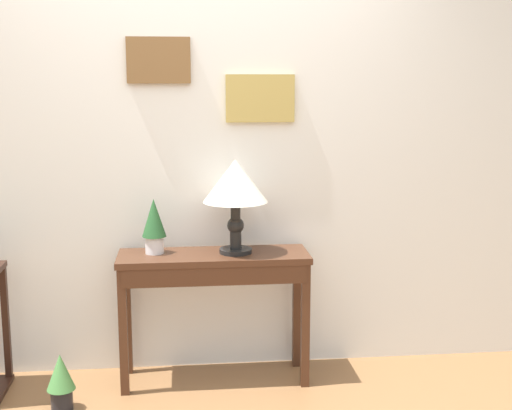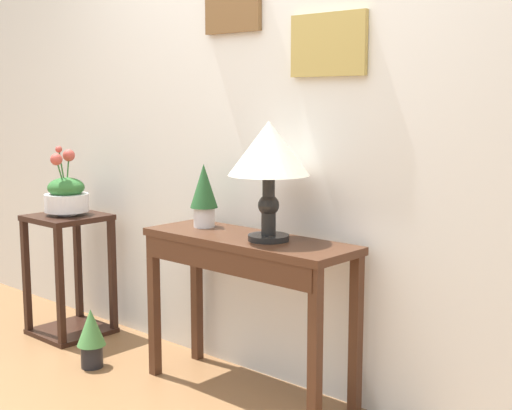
# 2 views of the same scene
# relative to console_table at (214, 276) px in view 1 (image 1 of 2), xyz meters

# --- Properties ---
(back_wall_with_art) EXTENTS (9.00, 0.13, 2.80)m
(back_wall_with_art) POSITION_rel_console_table_xyz_m (-0.10, 0.29, 0.79)
(back_wall_with_art) COLOR silver
(back_wall_with_art) RESTS_ON ground
(console_table) EXTENTS (1.05, 0.35, 0.74)m
(console_table) POSITION_rel_console_table_xyz_m (0.00, 0.00, 0.00)
(console_table) COLOR #472819
(console_table) RESTS_ON ground
(table_lamp) EXTENTS (0.35, 0.35, 0.52)m
(table_lamp) POSITION_rel_console_table_xyz_m (0.12, 0.02, 0.50)
(table_lamp) COLOR black
(table_lamp) RESTS_ON console_table
(potted_plant_on_console) EXTENTS (0.13, 0.13, 0.30)m
(potted_plant_on_console) POSITION_rel_console_table_xyz_m (-0.32, 0.06, 0.29)
(potted_plant_on_console) COLOR silver
(potted_plant_on_console) RESTS_ON console_table
(potted_plant_floor) EXTENTS (0.14, 0.14, 0.31)m
(potted_plant_floor) POSITION_rel_console_table_xyz_m (-0.80, -0.28, -0.44)
(potted_plant_floor) COLOR black
(potted_plant_floor) RESTS_ON ground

